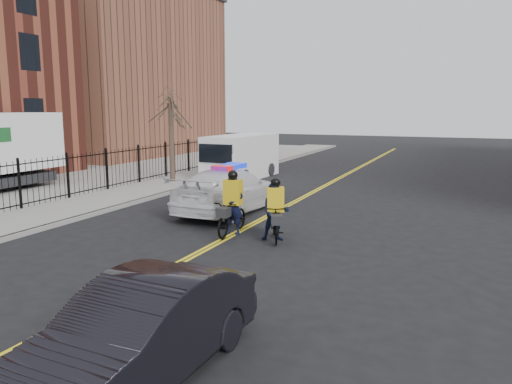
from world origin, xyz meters
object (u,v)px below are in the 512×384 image
object	(u,v)px
cargo_van	(240,158)
cyclist_near	(233,212)
police_cruiser	(229,190)
dark_sedan	(140,332)
cyclist_far	(275,216)

from	to	relation	value
cargo_van	cyclist_near	bearing A→B (deg)	-63.82
police_cruiser	dark_sedan	world-z (taller)	police_cruiser
police_cruiser	cyclist_far	distance (m)	4.50
cyclist_near	dark_sedan	bearing A→B (deg)	-75.92
cyclist_far	dark_sedan	bearing A→B (deg)	-107.00
cyclist_near	cyclist_far	size ratio (longest dim) A/B	1.09
police_cruiser	cyclist_near	xyz separation A→B (m)	(1.63, -3.06, -0.13)
police_cruiser	cyclist_far	size ratio (longest dim) A/B	3.02
dark_sedan	cyclist_far	world-z (taller)	cyclist_far
cyclist_near	cyclist_far	world-z (taller)	cyclist_near
cargo_van	cyclist_near	world-z (taller)	cargo_van
police_cruiser	cyclist_far	xyz separation A→B (m)	(3.13, -3.23, -0.09)
police_cruiser	dark_sedan	bearing A→B (deg)	112.99
dark_sedan	cyclist_near	world-z (taller)	cyclist_near
dark_sedan	cyclist_near	distance (m)	8.67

